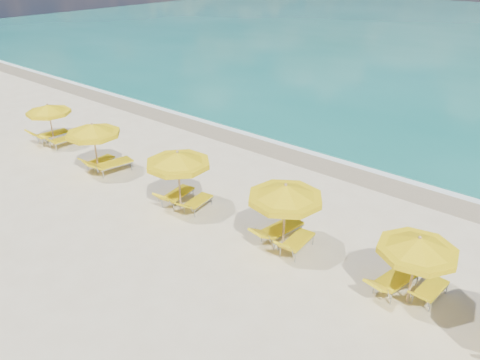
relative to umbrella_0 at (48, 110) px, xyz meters
The scene contains 19 objects.
ground_plane 11.38m from the umbrella_0, ahead, with size 120.00×120.00×0.00m, color beige.
wet_sand_band 13.31m from the umbrella_0, 31.70° to the left, with size 120.00×2.60×0.01m, color tan.
foam_line 13.75m from the umbrella_0, 34.56° to the left, with size 120.00×1.20×0.03m, color white.
whitecap_near 17.43m from the umbrella_0, 72.47° to the left, with size 14.00×0.36×0.05m, color white.
umbrella_0 is the anchor object (origin of this frame).
umbrella_1 4.53m from the umbrella_0, ahead, with size 2.91×2.91×2.30m.
umbrella_2 9.58m from the umbrella_0, ahead, with size 3.02×3.02×2.40m.
umbrella_3 14.01m from the umbrella_0, ahead, with size 2.81×2.81×2.41m.
umbrella_4 18.10m from the umbrella_0, ahead, with size 2.45×2.45×2.16m.
lounger_0_left 1.65m from the umbrella_0, 161.40° to the left, with size 0.88×2.05×0.91m.
lounger_0_right 1.69m from the umbrella_0, 18.18° to the left, with size 0.63×1.75×0.86m.
lounger_1_left 4.35m from the umbrella_0, ahead, with size 0.64×1.63×0.74m.
lounger_1_right 5.18m from the umbrella_0, ahead, with size 1.03×2.15×0.84m.
lounger_2_left 9.25m from the umbrella_0, ahead, with size 0.91×1.90×0.87m.
lounger_2_right 10.17m from the umbrella_0, ahead, with size 0.77×1.72×0.69m.
lounger_3_left 13.67m from the umbrella_0, ahead, with size 0.96×2.12×0.80m.
lounger_3_right 14.48m from the umbrella_0, ahead, with size 0.74×1.80×0.85m.
lounger_4_left 17.68m from the umbrella_0, ahead, with size 1.00×2.05×0.81m.
lounger_4_right 18.59m from the umbrella_0, ahead, with size 0.67×1.67×0.72m.
Camera 1 is at (9.83, -10.22, 8.75)m, focal length 35.00 mm.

